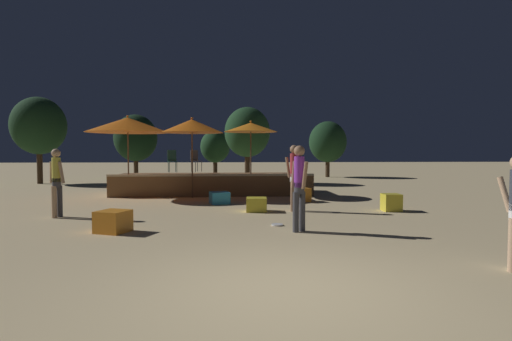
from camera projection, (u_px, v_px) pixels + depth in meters
name	position (u px, v px, depth m)	size (l,w,h in m)	color
ground_plane	(288.00, 291.00, 4.82)	(120.00, 120.00, 0.00)	#D1B784
wooden_deck	(213.00, 184.00, 16.10)	(7.67, 2.59, 0.86)	brown
patio_umbrella_0	(251.00, 127.00, 15.20)	(2.04, 2.04, 2.87)	brown
patio_umbrella_1	(128.00, 125.00, 14.58)	(2.99, 2.99, 3.02)	brown
patio_umbrella_2	(192.00, 126.00, 14.55)	(2.27, 2.27, 2.95)	brown
cube_seat_0	(256.00, 205.00, 11.26)	(0.60, 0.60, 0.39)	yellow
cube_seat_1	(391.00, 202.00, 11.34)	(0.50, 0.50, 0.49)	yellow
cube_seat_2	(220.00, 198.00, 12.95)	(0.71, 0.71, 0.38)	#2D9EDB
cube_seat_3	(301.00, 195.00, 13.49)	(0.66, 0.66, 0.46)	orange
cube_seat_4	(113.00, 221.00, 8.33)	(0.76, 0.76, 0.45)	orange
person_1	(294.00, 174.00, 11.30)	(0.48, 0.32, 1.88)	#997051
person_2	(299.00, 184.00, 8.36)	(0.33, 0.48, 1.82)	#3F3F47
person_3	(57.00, 180.00, 10.18)	(0.48, 0.29, 1.76)	tan
bistro_chair_0	(172.00, 159.00, 16.22)	(0.43, 0.43, 0.90)	#1E4C47
bistro_chair_1	(195.00, 159.00, 16.67)	(0.48, 0.48, 0.90)	#47474C
frisbee_disc	(277.00, 225.00, 9.10)	(0.26, 0.26, 0.03)	white
background_tree_0	(215.00, 147.00, 26.20)	(1.94, 1.94, 3.11)	#3D2B1C
background_tree_1	(39.00, 126.00, 20.94)	(2.74, 2.74, 4.56)	#3D2B1C
background_tree_2	(328.00, 142.00, 26.60)	(2.48, 2.48, 3.72)	#3D2B1C
background_tree_3	(247.00, 132.00, 21.39)	(2.43, 2.43, 4.08)	#3D2B1C
background_tree_4	(136.00, 138.00, 25.17)	(2.68, 2.68, 4.04)	#3D2B1C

